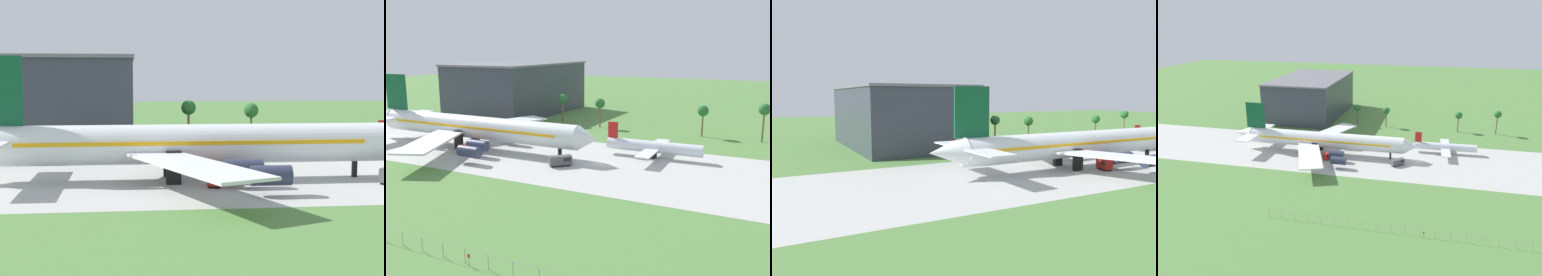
% 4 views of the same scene
% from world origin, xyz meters
% --- Properties ---
extents(ground_plane, '(600.00, 600.00, 0.00)m').
position_xyz_m(ground_plane, '(0.00, 0.00, 0.00)').
color(ground_plane, '#517F3D').
extents(taxiway_strip, '(320.00, 44.00, 0.02)m').
position_xyz_m(taxiway_strip, '(0.00, 0.00, 0.01)').
color(taxiway_strip, '#B2B2AD').
rests_on(taxiway_strip, ground_plane).
extents(jet_airliner, '(80.58, 61.63, 20.56)m').
position_xyz_m(jet_airliner, '(-41.00, -0.11, 6.01)').
color(jet_airliner, white).
rests_on(jet_airliner, ground_plane).
extents(regional_aircraft, '(25.88, 23.26, 8.89)m').
position_xyz_m(regional_aircraft, '(10.41, 11.74, 2.93)').
color(regional_aircraft, silver).
rests_on(regional_aircraft, ground_plane).
extents(baggage_tug, '(3.22, 4.81, 2.82)m').
position_xyz_m(baggage_tug, '(-36.61, -6.47, 1.50)').
color(baggage_tug, black).
rests_on(baggage_tug, ground_plane).
extents(catering_van, '(5.48, 5.23, 2.64)m').
position_xyz_m(catering_van, '(-7.61, -6.53, 1.42)').
color(catering_van, black).
rests_on(catering_van, ground_plane).
extents(perimeter_fence, '(80.10, 0.10, 2.10)m').
position_xyz_m(perimeter_fence, '(0.00, -55.00, 1.45)').
color(perimeter_fence, gray).
rests_on(perimeter_fence, ground_plane).
extents(no_stopping_sign, '(0.44, 0.08, 1.68)m').
position_xyz_m(no_stopping_sign, '(4.96, -55.31, 1.05)').
color(no_stopping_sign, gray).
rests_on(no_stopping_sign, ground_plane).
extents(terminal_building, '(36.72, 61.20, 22.08)m').
position_xyz_m(terminal_building, '(-67.07, 62.61, 11.06)').
color(terminal_building, '#333842').
rests_on(terminal_building, ground_plane).
extents(palm_tree_row, '(102.23, 3.60, 12.02)m').
position_xyz_m(palm_tree_row, '(11.94, 45.64, 9.22)').
color(palm_tree_row, brown).
rests_on(palm_tree_row, ground_plane).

